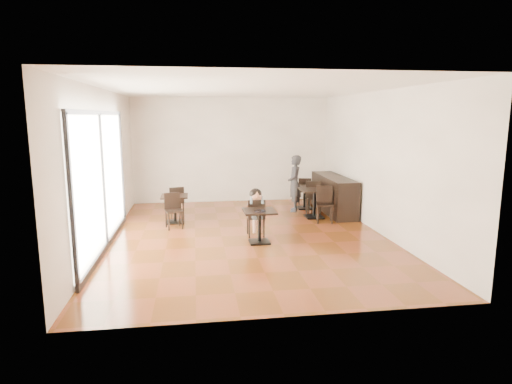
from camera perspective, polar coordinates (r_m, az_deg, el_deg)
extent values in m
cube|color=brown|center=(9.64, -1.11, -5.79)|extent=(6.00, 8.00, 0.01)
cube|color=white|center=(9.28, -1.18, 13.56)|extent=(6.00, 8.00, 0.01)
cube|color=white|center=(13.29, -3.28, 5.60)|extent=(6.00, 0.01, 3.20)
cube|color=white|center=(5.42, 4.08, -0.97)|extent=(6.00, 0.01, 3.20)
cube|color=white|center=(9.44, -19.56, 3.20)|extent=(0.01, 8.00, 3.20)
cube|color=white|center=(10.14, 15.97, 3.83)|extent=(0.01, 8.00, 3.20)
cube|color=white|center=(8.97, -19.90, 1.56)|extent=(0.04, 4.50, 2.60)
cylinder|color=black|center=(8.82, 0.56, -2.55)|extent=(0.24, 0.24, 0.01)
imported|color=#35353A|center=(11.95, 5.16, 1.14)|extent=(0.49, 0.64, 1.57)
cube|color=black|center=(12.01, 10.31, -0.32)|extent=(0.60, 2.40, 1.00)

